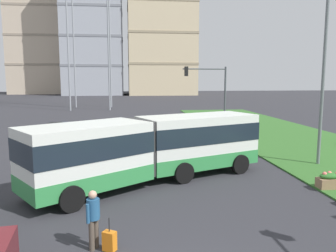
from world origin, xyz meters
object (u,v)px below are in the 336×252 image
at_px(traffic_light_far_right, 211,88).
at_px(streetlight_median, 324,66).
at_px(rolling_suitcase, 110,241).
at_px(apartment_tower_westcentre, 93,26).
at_px(articulated_bus, 151,148).
at_px(apartment_tower_centre, 161,7).
at_px(pedestrian_crossing, 93,216).
at_px(car_grey_wagon, 66,134).
at_px(flower_planter_2, 330,180).
at_px(apartment_tower_west, 36,10).

xyz_separation_m(traffic_light_far_right, streetlight_median, (3.53, -10.84, 1.48)).
relative_size(rolling_suitcase, apartment_tower_westcentre, 0.02).
xyz_separation_m(rolling_suitcase, streetlight_median, (11.31, 8.44, 5.22)).
relative_size(articulated_bus, apartment_tower_centre, 0.22).
distance_m(articulated_bus, pedestrian_crossing, 6.63).
bearing_deg(articulated_bus, traffic_light_far_right, 64.57).
bearing_deg(streetlight_median, articulated_bus, -168.32).
bearing_deg(traffic_light_far_right, apartment_tower_centre, 87.21).
bearing_deg(articulated_bus, apartment_tower_westcentre, 96.60).
xyz_separation_m(car_grey_wagon, pedestrian_crossing, (3.58, -16.60, 0.25)).
distance_m(flower_planter_2, apartment_tower_centre, 97.55).
bearing_deg(apartment_tower_centre, apartment_tower_westcentre, 177.11).
relative_size(rolling_suitcase, streetlight_median, 0.10).
height_order(flower_planter_2, streetlight_median, streetlight_median).
height_order(rolling_suitcase, flower_planter_2, rolling_suitcase).
bearing_deg(pedestrian_crossing, rolling_suitcase, -23.96).
bearing_deg(traffic_light_far_right, car_grey_wagon, -168.13).
distance_m(pedestrian_crossing, streetlight_median, 15.05).
height_order(car_grey_wagon, apartment_tower_west, apartment_tower_west).
height_order(streetlight_median, apartment_tower_west, apartment_tower_west).
bearing_deg(apartment_tower_west, apartment_tower_westcentre, -27.36).
xyz_separation_m(articulated_bus, apartment_tower_centre, (9.95, 91.76, 25.08)).
height_order(pedestrian_crossing, apartment_tower_west, apartment_tower_west).
distance_m(car_grey_wagon, rolling_suitcase, 17.28).
relative_size(rolling_suitcase, traffic_light_far_right, 0.16).
height_order(car_grey_wagon, pedestrian_crossing, pedestrian_crossing).
height_order(traffic_light_far_right, apartment_tower_west, apartment_tower_west).
bearing_deg(traffic_light_far_right, rolling_suitcase, -111.96).
distance_m(car_grey_wagon, pedestrian_crossing, 16.98).
bearing_deg(pedestrian_crossing, apartment_tower_westcentre, 94.97).
bearing_deg(apartment_tower_westcentre, apartment_tower_west, 152.64).
height_order(apartment_tower_westcentre, apartment_tower_centre, apartment_tower_centre).
height_order(pedestrian_crossing, flower_planter_2, pedestrian_crossing).
distance_m(pedestrian_crossing, apartment_tower_centre, 102.04).
relative_size(car_grey_wagon, traffic_light_far_right, 0.77).
xyz_separation_m(rolling_suitcase, apartment_tower_west, (-27.99, 109.05, 26.65)).
height_order(articulated_bus, traffic_light_far_right, traffic_light_far_right).
bearing_deg(car_grey_wagon, apartment_tower_centre, 79.12).
bearing_deg(streetlight_median, rolling_suitcase, -143.26).
xyz_separation_m(apartment_tower_westcentre, apartment_tower_centre, (20.69, -1.05, 5.81)).
height_order(rolling_suitcase, apartment_tower_westcentre, apartment_tower_westcentre).
bearing_deg(traffic_light_far_right, streetlight_median, -71.96).
bearing_deg(flower_planter_2, pedestrian_crossing, -157.40).
distance_m(car_grey_wagon, apartment_tower_west, 98.85).
height_order(apartment_tower_west, apartment_tower_westcentre, apartment_tower_west).
distance_m(flower_planter_2, apartment_tower_west, 114.34).
bearing_deg(flower_planter_2, apartment_tower_west, 109.65).
bearing_deg(apartment_tower_centre, streetlight_median, -90.20).
bearing_deg(streetlight_median, apartment_tower_westcentre, 102.65).
height_order(streetlight_median, apartment_tower_westcentre, apartment_tower_westcentre).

